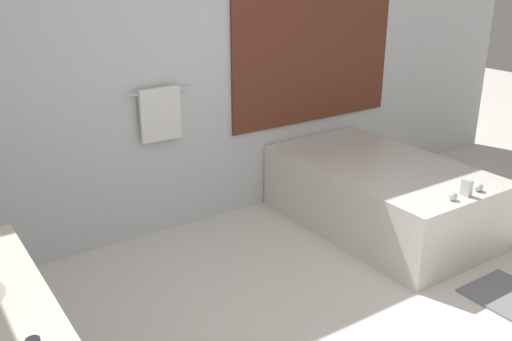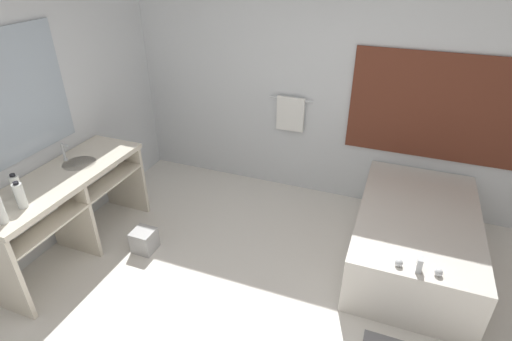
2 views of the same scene
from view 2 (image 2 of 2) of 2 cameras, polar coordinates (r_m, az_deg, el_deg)
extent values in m
plane|color=silver|center=(3.44, -1.65, -21.30)|extent=(16.00, 16.00, 0.00)
cube|color=silver|center=(4.51, 9.16, 12.20)|extent=(7.40, 0.06, 2.70)
cube|color=brown|center=(4.43, 24.34, 8.13)|extent=(1.70, 0.02, 1.10)
cylinder|color=silver|center=(4.57, 5.05, 10.06)|extent=(0.50, 0.02, 0.02)
cube|color=white|center=(4.62, 4.93, 8.04)|extent=(0.32, 0.04, 0.40)
cube|color=#A3B2C1|center=(3.95, -31.52, 8.93)|extent=(0.02, 1.10, 1.10)
cube|color=beige|center=(4.01, -26.18, -0.97)|extent=(0.59, 1.65, 0.05)
cube|color=beige|center=(4.12, -25.50, -3.63)|extent=(0.56, 1.57, 0.02)
cylinder|color=white|center=(4.18, -23.72, 0.05)|extent=(0.31, 0.31, 0.15)
cube|color=beige|center=(4.22, -24.89, -6.00)|extent=(0.54, 0.04, 0.81)
cube|color=beige|center=(4.70, -18.35, -0.85)|extent=(0.54, 0.04, 0.81)
cylinder|color=white|center=(3.83, -29.44, -5.90)|extent=(0.13, 0.45, 0.13)
cylinder|color=white|center=(4.29, -21.59, -0.16)|extent=(0.13, 0.45, 0.13)
cylinder|color=silver|center=(4.25, -25.55, 1.43)|extent=(0.04, 0.04, 0.02)
cylinder|color=silver|center=(4.21, -25.81, 2.50)|extent=(0.02, 0.02, 0.16)
cube|color=silver|center=(4.16, -25.63, 3.28)|extent=(0.07, 0.01, 0.01)
cube|color=silver|center=(4.10, 21.66, -8.76)|extent=(1.06, 1.77, 0.54)
ellipsoid|color=white|center=(4.03, 21.98, -7.40)|extent=(0.76, 1.27, 0.30)
cube|color=silver|center=(3.28, 22.30, -12.32)|extent=(0.04, 0.07, 0.12)
sphere|color=silver|center=(3.28, 19.74, -12.32)|extent=(0.06, 0.06, 0.06)
sphere|color=silver|center=(3.31, 24.64, -13.08)|extent=(0.06, 0.06, 0.06)
cylinder|color=silver|center=(3.75, -31.01, -2.09)|extent=(0.07, 0.07, 0.21)
cylinder|color=black|center=(3.70, -31.46, -0.58)|extent=(0.04, 0.04, 0.02)
cylinder|color=silver|center=(3.62, -30.64, -3.13)|extent=(0.07, 0.07, 0.21)
cylinder|color=black|center=(3.56, -31.11, -1.55)|extent=(0.04, 0.04, 0.02)
cube|color=#B2B2B2|center=(4.17, -15.67, -9.59)|extent=(0.21, 0.21, 0.23)
camera|label=1|loc=(2.94, -60.56, 3.10)|focal=40.00mm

